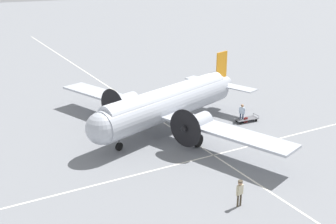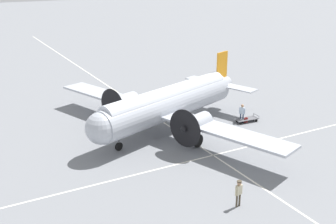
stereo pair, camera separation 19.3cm
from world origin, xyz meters
name	(u,v)px [view 2 (the right image)]	position (x,y,z in m)	size (l,w,h in m)	color
ground_plane	(168,130)	(0.00, 0.00, 0.00)	(300.00, 300.00, 0.00)	slate
apron_line_eastwest	(207,157)	(0.00, -6.47, 0.00)	(120.00, 0.16, 0.01)	silver
apron_line_northsouth	(173,129)	(0.56, 0.00, 0.00)	(0.16, 120.00, 0.01)	silver
airliner_main	(165,104)	(-0.43, -0.15, 2.59)	(18.20, 24.78, 6.02)	#ADB2BC
crew_foreground	(239,190)	(-2.36, -13.40, 1.13)	(0.61, 0.34, 1.80)	#473D2D
passenger_boarding	(242,111)	(7.20, -1.61, 1.10)	(0.38, 0.54, 1.79)	navy
suitcase_near_door	(246,120)	(7.48, -1.91, 0.25)	(0.38, 0.14, 0.53)	maroon
baggage_cart	(247,119)	(7.69, -1.78, 0.28)	(2.36, 1.11, 0.56)	#56565B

